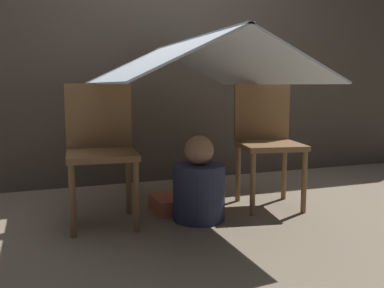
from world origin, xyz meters
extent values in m
plane|color=gray|center=(0.00, 0.00, 0.00)|extent=(8.80, 8.80, 0.00)
cube|color=#4C4238|center=(0.00, 1.20, 1.25)|extent=(7.00, 0.05, 2.50)
cylinder|color=brown|center=(-0.77, -0.05, 0.21)|extent=(0.04, 0.04, 0.42)
cylinder|color=brown|center=(-0.42, -0.08, 0.21)|extent=(0.04, 0.04, 0.42)
cylinder|color=brown|center=(-0.74, 0.31, 0.21)|extent=(0.04, 0.04, 0.42)
cylinder|color=brown|center=(-0.39, 0.28, 0.21)|extent=(0.04, 0.04, 0.42)
cube|color=brown|center=(-0.58, 0.12, 0.44)|extent=(0.44, 0.44, 0.04)
cube|color=brown|center=(-0.56, 0.31, 0.66)|extent=(0.41, 0.06, 0.41)
cylinder|color=brown|center=(0.37, -0.03, 0.21)|extent=(0.04, 0.04, 0.42)
cylinder|color=brown|center=(0.72, -0.09, 0.21)|extent=(0.04, 0.04, 0.42)
cylinder|color=brown|center=(0.44, 0.32, 0.21)|extent=(0.04, 0.04, 0.42)
cylinder|color=brown|center=(0.79, 0.26, 0.21)|extent=(0.04, 0.04, 0.42)
cube|color=brown|center=(0.58, 0.12, 0.44)|extent=(0.48, 0.48, 0.04)
cube|color=brown|center=(0.61, 0.30, 0.66)|extent=(0.41, 0.10, 0.41)
cube|color=silver|center=(-0.29, 0.12, 1.00)|extent=(0.58, 1.58, 0.28)
cube|color=silver|center=(0.29, 0.12, 1.00)|extent=(0.58, 1.58, 0.28)
cube|color=silver|center=(0.00, 0.12, 1.14)|extent=(0.04, 1.58, 0.01)
cylinder|color=#2D3351|center=(0.01, 0.01, 0.18)|extent=(0.33, 0.33, 0.36)
sphere|color=#9E7556|center=(0.01, 0.01, 0.45)|extent=(0.19, 0.19, 0.19)
cube|color=#CC664C|center=(-0.04, 0.26, 0.05)|extent=(0.37, 0.30, 0.10)
camera|label=1|loc=(-0.94, -2.46, 0.85)|focal=40.00mm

